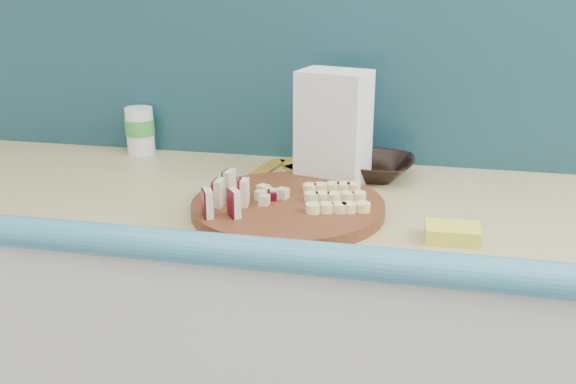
% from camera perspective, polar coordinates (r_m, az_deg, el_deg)
% --- Properties ---
extents(kitchen_counter, '(2.20, 0.63, 0.91)m').
position_cam_1_polar(kitchen_counter, '(1.58, 2.77, -16.12)').
color(kitchen_counter, silver).
rests_on(kitchen_counter, ground).
extents(backsplash, '(2.20, 0.02, 0.50)m').
position_cam_1_polar(backsplash, '(1.58, 4.91, 11.62)').
color(backsplash, teal).
rests_on(backsplash, kitchen_counter).
extents(cutting_board, '(0.46, 0.46, 0.02)m').
position_cam_1_polar(cutting_board, '(1.28, -0.00, -1.35)').
color(cutting_board, '#46200F').
rests_on(cutting_board, kitchen_counter).
extents(apple_wedges, '(0.07, 0.16, 0.05)m').
position_cam_1_polar(apple_wedges, '(1.24, -5.48, -0.25)').
color(apple_wedges, beige).
rests_on(apple_wedges, cutting_board).
extents(apple_chunks, '(0.06, 0.06, 0.02)m').
position_cam_1_polar(apple_chunks, '(1.27, -1.05, -0.47)').
color(apple_chunks, beige).
rests_on(apple_chunks, cutting_board).
extents(banana_slices, '(0.15, 0.16, 0.02)m').
position_cam_1_polar(banana_slices, '(1.27, 4.23, -0.44)').
color(banana_slices, '#F0DF92').
rests_on(banana_slices, cutting_board).
extents(brown_bowl, '(0.21, 0.21, 0.05)m').
position_cam_1_polar(brown_bowl, '(1.50, 7.50, 2.17)').
color(brown_bowl, black).
rests_on(brown_bowl, kitchen_counter).
extents(flour_bag, '(0.17, 0.14, 0.25)m').
position_cam_1_polar(flour_bag, '(1.43, 4.06, 5.70)').
color(flour_bag, silver).
rests_on(flour_bag, kitchen_counter).
extents(canister, '(0.07, 0.07, 0.12)m').
position_cam_1_polar(canister, '(1.71, -13.02, 5.42)').
color(canister, silver).
rests_on(canister, kitchen_counter).
extents(sponge, '(0.10, 0.07, 0.03)m').
position_cam_1_polar(sponge, '(1.19, 14.42, -3.55)').
color(sponge, yellow).
rests_on(sponge, kitchen_counter).
extents(banana_peel, '(0.23, 0.19, 0.01)m').
position_cam_1_polar(banana_peel, '(1.53, 0.16, 1.91)').
color(banana_peel, gold).
rests_on(banana_peel, kitchen_counter).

